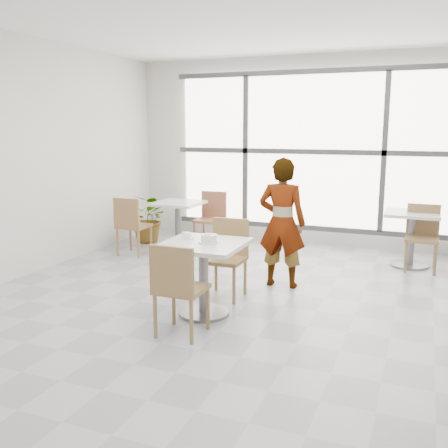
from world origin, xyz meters
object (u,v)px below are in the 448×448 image
at_px(person, 282,223).
at_px(bg_chair_left_far, 211,215).
at_px(chair_near, 177,284).
at_px(bg_chair_left_near, 131,222).
at_px(main_table, 203,265).
at_px(bg_table_left, 178,219).
at_px(bg_table_right, 411,231).
at_px(bg_chair_right_far, 422,233).
at_px(oatmeal_bowl, 209,238).
at_px(chair_far, 227,252).
at_px(plant_left, 149,218).
at_px(coffee_cup, 186,236).

xyz_separation_m(person, bg_chair_left_far, (-1.60, 1.61, -0.27)).
xyz_separation_m(chair_near, bg_chair_left_near, (-2.00, 2.41, 0.00)).
height_order(main_table, bg_table_left, same).
bearing_deg(bg_table_right, bg_chair_right_far, -38.93).
bearing_deg(oatmeal_bowl, bg_chair_left_far, 112.77).
xyz_separation_m(oatmeal_bowl, person, (0.42, 1.19, -0.02)).
bearing_deg(main_table, oatmeal_bowl, 19.49).
bearing_deg(person, bg_table_right, -135.26).
bearing_deg(bg_chair_left_far, oatmeal_bowl, -67.23).
distance_m(main_table, bg_table_left, 2.83).
distance_m(chair_far, oatmeal_bowl, 0.70).
bearing_deg(bg_chair_left_near, main_table, 137.66).
height_order(bg_chair_left_far, plant_left, bg_chair_left_far).
bearing_deg(bg_chair_right_far, chair_near, -121.84).
relative_size(main_table, bg_chair_left_far, 0.92).
bearing_deg(bg_chair_right_far, bg_table_left, -176.49).
distance_m(coffee_cup, bg_table_right, 3.39).
relative_size(main_table, plant_left, 1.00).
height_order(main_table, bg_chair_left_near, bg_chair_left_near).
distance_m(person, bg_chair_left_far, 2.28).
distance_m(main_table, plant_left, 3.47).
height_order(main_table, plant_left, plant_left).
relative_size(chair_far, coffee_cup, 5.47).
relative_size(bg_table_left, bg_table_right, 1.00).
bearing_deg(main_table, bg_chair_left_far, 111.68).
distance_m(chair_near, bg_table_left, 3.37).
bearing_deg(chair_near, coffee_cup, -70.16).
bearing_deg(chair_near, bg_chair_left_far, -71.63).
relative_size(chair_near, bg_chair_right_far, 1.00).
distance_m(chair_near, bg_chair_right_far, 3.80).
xyz_separation_m(bg_table_right, bg_chair_left_near, (-3.86, -0.92, 0.01)).
height_order(chair_near, chair_far, same).
bearing_deg(chair_far, bg_chair_left_far, 117.38).
distance_m(coffee_cup, bg_chair_right_far, 3.40).
relative_size(oatmeal_bowl, bg_table_right, 0.28).
relative_size(oatmeal_bowl, bg_chair_left_near, 0.24).
xyz_separation_m(bg_table_left, bg_table_right, (3.38, 0.33, 0.00)).
relative_size(bg_table_left, bg_chair_right_far, 0.86).
bearing_deg(bg_table_right, main_table, -124.69).
xyz_separation_m(chair_far, bg_chair_right_far, (2.02, 1.96, 0.00)).
bearing_deg(chair_far, chair_near, -89.30).
bearing_deg(bg_chair_left_far, person, -45.22).
bearing_deg(bg_chair_right_far, coffee_cup, -131.80).
xyz_separation_m(chair_far, bg_chair_left_near, (-1.98, 1.15, 0.00)).
height_order(bg_chair_left_near, plant_left, bg_chair_left_near).
distance_m(person, plant_left, 3.07).
relative_size(chair_far, person, 0.56).
relative_size(bg_chair_left_near, bg_chair_right_far, 1.00).
relative_size(bg_table_right, bg_chair_left_near, 0.86).
xyz_separation_m(person, plant_left, (-2.66, 1.48, -0.37)).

